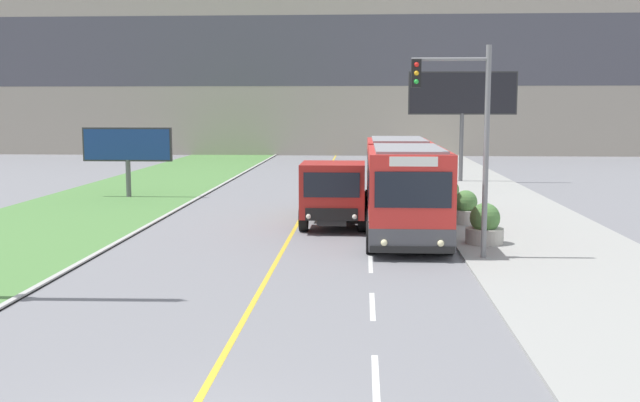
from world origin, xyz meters
TOP-DOWN VIEW (x-y plane):
  - apartment_block_background at (0.00, 64.19)m, footprint 80.00×8.04m
  - city_bus at (3.96, 18.90)m, footprint 2.67×12.59m
  - dump_truck at (1.43, 19.20)m, footprint 2.42×7.06m
  - traffic_light_mast at (5.46, 13.15)m, footprint 2.28×0.32m
  - billboard_large at (8.35, 36.14)m, footprint 6.37×0.24m
  - billboard_small at (-9.17, 27.69)m, footprint 4.46×0.24m
  - planter_round_near at (6.48, 15.46)m, footprint 1.23×1.23m
  - planter_round_second at (6.43, 19.73)m, footprint 1.11×1.11m
  - planter_round_third at (6.28, 24.00)m, footprint 1.12×1.12m
  - planter_round_far at (6.28, 28.28)m, footprint 1.15×1.15m

SIDE VIEW (x-z plane):
  - planter_round_third at x=6.28m, z-range 0.00..1.25m
  - planter_round_second at x=6.43m, z-range 0.00..1.26m
  - planter_round_far at x=6.28m, z-range 0.00..1.29m
  - planter_round_near at x=6.48m, z-range -0.01..1.32m
  - dump_truck at x=1.43m, z-range 0.01..2.49m
  - city_bus at x=3.96m, z-range 0.03..3.23m
  - billboard_small at x=-9.17m, z-range 0.79..4.27m
  - traffic_light_mast at x=5.46m, z-range 0.84..7.09m
  - billboard_large at x=8.35m, z-range 1.81..8.36m
  - apartment_block_background at x=0.00m, z-range 0.00..18.19m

